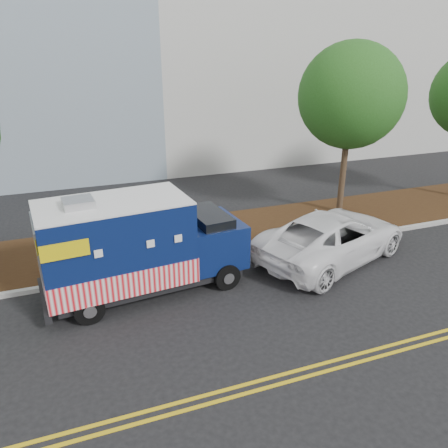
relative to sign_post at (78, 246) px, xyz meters
name	(u,v)px	position (x,y,z in m)	size (l,w,h in m)	color
ground	(194,287)	(3.22, -1.69, -1.20)	(120.00, 120.00, 0.00)	black
curb	(182,265)	(3.22, -0.29, -1.12)	(120.00, 0.18, 0.15)	#9E9E99
mulch_strip	(168,241)	(3.22, 1.81, -1.12)	(120.00, 4.00, 0.15)	black
centerline_near	(252,383)	(3.22, -6.14, -1.19)	(120.00, 0.10, 0.01)	gold
centerline_far	(257,390)	(3.22, -6.39, -1.19)	(120.00, 0.10, 0.01)	gold
tree_c	(351,96)	(11.04, 2.13, 3.90)	(4.24, 4.24, 7.23)	#38281C
sign_post	(78,246)	(0.00, 0.00, 0.00)	(0.06, 0.06, 2.40)	#473828
food_truck	(135,249)	(1.55, -1.35, 0.25)	(6.25, 2.84, 3.19)	black
white_car	(332,237)	(8.30, -1.43, -0.36)	(2.77, 6.02, 1.67)	white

